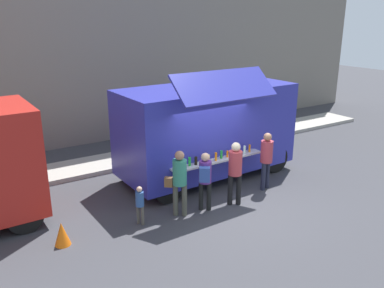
{
  "coord_description": "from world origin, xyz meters",
  "views": [
    {
      "loc": [
        -6.19,
        -8.04,
        4.9
      ],
      "look_at": [
        -0.16,
        1.43,
        1.3
      ],
      "focal_mm": 37.28,
      "sensor_mm": 36.0,
      "label": 1
    }
  ],
  "objects_px": {
    "customer_mid_with_backpack": "(205,176)",
    "customer_rear_waiting": "(179,178)",
    "customer_front_ordering": "(235,168)",
    "trash_bin": "(247,128)",
    "traffic_cone_orange": "(62,234)",
    "food_truck_main": "(207,128)",
    "customer_extra_browsing": "(266,156)",
    "child_near_queue": "(140,202)"
  },
  "relations": [
    {
      "from": "food_truck_main",
      "to": "traffic_cone_orange",
      "type": "height_order",
      "value": "food_truck_main"
    },
    {
      "from": "trash_bin",
      "to": "customer_front_ordering",
      "type": "bearing_deg",
      "value": -133.08
    },
    {
      "from": "food_truck_main",
      "to": "customer_extra_browsing",
      "type": "distance_m",
      "value": 2.07
    },
    {
      "from": "customer_front_ordering",
      "to": "customer_mid_with_backpack",
      "type": "distance_m",
      "value": 0.9
    },
    {
      "from": "customer_extra_browsing",
      "to": "traffic_cone_orange",
      "type": "bearing_deg",
      "value": 70.46
    },
    {
      "from": "customer_mid_with_backpack",
      "to": "customer_front_ordering",
      "type": "bearing_deg",
      "value": -60.77
    },
    {
      "from": "customer_front_ordering",
      "to": "customer_rear_waiting",
      "type": "xyz_separation_m",
      "value": [
        -1.58,
        0.27,
        -0.02
      ]
    },
    {
      "from": "traffic_cone_orange",
      "to": "child_near_queue",
      "type": "bearing_deg",
      "value": -2.6
    },
    {
      "from": "trash_bin",
      "to": "customer_rear_waiting",
      "type": "height_order",
      "value": "customer_rear_waiting"
    },
    {
      "from": "customer_rear_waiting",
      "to": "customer_extra_browsing",
      "type": "relative_size",
      "value": 1.01
    },
    {
      "from": "customer_mid_with_backpack",
      "to": "customer_extra_browsing",
      "type": "xyz_separation_m",
      "value": [
        2.29,
        0.19,
        0.06
      ]
    },
    {
      "from": "trash_bin",
      "to": "food_truck_main",
      "type": "bearing_deg",
      "value": -147.22
    },
    {
      "from": "food_truck_main",
      "to": "trash_bin",
      "type": "relative_size",
      "value": 5.32
    },
    {
      "from": "customer_extra_browsing",
      "to": "customer_rear_waiting",
      "type": "bearing_deg",
      "value": 72.79
    },
    {
      "from": "customer_rear_waiting",
      "to": "customer_extra_browsing",
      "type": "distance_m",
      "value": 2.99
    },
    {
      "from": "food_truck_main",
      "to": "customer_extra_browsing",
      "type": "relative_size",
      "value": 3.21
    },
    {
      "from": "traffic_cone_orange",
      "to": "trash_bin",
      "type": "relative_size",
      "value": 0.53
    },
    {
      "from": "customer_front_ordering",
      "to": "trash_bin",
      "type": "bearing_deg",
      "value": -15.3
    },
    {
      "from": "trash_bin",
      "to": "customer_front_ordering",
      "type": "distance_m",
      "value": 6.11
    },
    {
      "from": "customer_front_ordering",
      "to": "child_near_queue",
      "type": "relative_size",
      "value": 1.76
    },
    {
      "from": "trash_bin",
      "to": "customer_rear_waiting",
      "type": "bearing_deg",
      "value": -143.93
    },
    {
      "from": "trash_bin",
      "to": "customer_extra_browsing",
      "type": "distance_m",
      "value": 4.99
    },
    {
      "from": "trash_bin",
      "to": "customer_front_ordering",
      "type": "relative_size",
      "value": 0.59
    },
    {
      "from": "traffic_cone_orange",
      "to": "child_near_queue",
      "type": "distance_m",
      "value": 1.92
    },
    {
      "from": "traffic_cone_orange",
      "to": "trash_bin",
      "type": "height_order",
      "value": "trash_bin"
    },
    {
      "from": "traffic_cone_orange",
      "to": "customer_front_ordering",
      "type": "height_order",
      "value": "customer_front_ordering"
    },
    {
      "from": "trash_bin",
      "to": "customer_front_ordering",
      "type": "xyz_separation_m",
      "value": [
        -4.16,
        -4.45,
        0.54
      ]
    },
    {
      "from": "customer_extra_browsing",
      "to": "child_near_queue",
      "type": "relative_size",
      "value": 1.72
    },
    {
      "from": "food_truck_main",
      "to": "customer_rear_waiting",
      "type": "distance_m",
      "value": 2.88
    },
    {
      "from": "customer_rear_waiting",
      "to": "customer_extra_browsing",
      "type": "height_order",
      "value": "customer_rear_waiting"
    },
    {
      "from": "food_truck_main",
      "to": "customer_front_ordering",
      "type": "relative_size",
      "value": 3.13
    },
    {
      "from": "traffic_cone_orange",
      "to": "customer_front_ordering",
      "type": "relative_size",
      "value": 0.31
    },
    {
      "from": "customer_extra_browsing",
      "to": "food_truck_main",
      "type": "bearing_deg",
      "value": 7.03
    },
    {
      "from": "traffic_cone_orange",
      "to": "customer_front_ordering",
      "type": "bearing_deg",
      "value": -5.8
    },
    {
      "from": "child_near_queue",
      "to": "customer_mid_with_backpack",
      "type": "bearing_deg",
      "value": -37.26
    },
    {
      "from": "customer_mid_with_backpack",
      "to": "customer_rear_waiting",
      "type": "height_order",
      "value": "customer_rear_waiting"
    },
    {
      "from": "customer_extra_browsing",
      "to": "trash_bin",
      "type": "bearing_deg",
      "value": -51.82
    },
    {
      "from": "food_truck_main",
      "to": "customer_mid_with_backpack",
      "type": "bearing_deg",
      "value": -127.35
    },
    {
      "from": "food_truck_main",
      "to": "child_near_queue",
      "type": "distance_m",
      "value": 3.76
    },
    {
      "from": "customer_front_ordering",
      "to": "customer_rear_waiting",
      "type": "bearing_deg",
      "value": 108.22
    },
    {
      "from": "food_truck_main",
      "to": "child_near_queue",
      "type": "relative_size",
      "value": 5.51
    },
    {
      "from": "customer_front_ordering",
      "to": "child_near_queue",
      "type": "xyz_separation_m",
      "value": [
        -2.63,
        0.37,
        -0.46
      ]
    }
  ]
}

